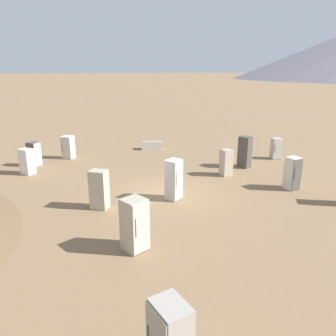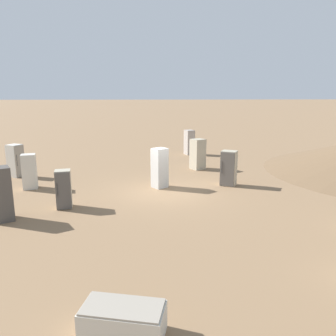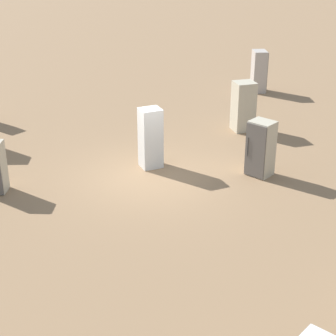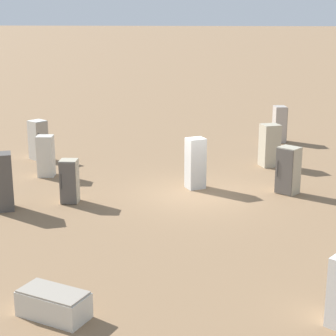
{
  "view_description": "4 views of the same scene",
  "coord_description": "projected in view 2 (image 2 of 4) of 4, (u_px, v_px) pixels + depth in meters",
  "views": [
    {
      "loc": [
        4.79,
        14.36,
        5.93
      ],
      "look_at": [
        -0.52,
        -1.05,
        0.99
      ],
      "focal_mm": 35.0,
      "sensor_mm": 36.0,
      "label": 1
    },
    {
      "loc": [
        -1.95,
        -14.58,
        4.33
      ],
      "look_at": [
        0.23,
        0.69,
        0.97
      ],
      "focal_mm": 35.0,
      "sensor_mm": 36.0,
      "label": 2
    },
    {
      "loc": [
        2.86,
        -15.38,
        7.35
      ],
      "look_at": [
        0.63,
        -0.85,
        0.71
      ],
      "focal_mm": 60.0,
      "sensor_mm": 36.0,
      "label": 3
    },
    {
      "loc": [
        2.21,
        -19.56,
        6.23
      ],
      "look_at": [
        -1.07,
        -0.12,
        0.97
      ],
      "focal_mm": 60.0,
      "sensor_mm": 36.0,
      "label": 4
    }
  ],
  "objects": [
    {
      "name": "discarded_fridge_3",
      "position": [
        2.0,
        194.0,
        11.54
      ],
      "size": [
        0.88,
        0.91,
        1.94
      ],
      "rotation": [
        0.0,
        0.0,
        2.01
      ],
      "color": "#4C4742",
      "rests_on": "ground_plane"
    },
    {
      "name": "discarded_fridge_0",
      "position": [
        64.0,
        189.0,
        12.92
      ],
      "size": [
        0.65,
        0.67,
        1.53
      ],
      "rotation": [
        0.0,
        0.0,
        3.25
      ],
      "color": "#B2A88E",
      "rests_on": "ground_plane"
    },
    {
      "name": "discarded_fridge_11",
      "position": [
        160.0,
        168.0,
        15.82
      ],
      "size": [
        0.87,
        0.86,
        1.93
      ],
      "rotation": [
        0.0,
        0.0,
        0.57
      ],
      "color": "silver",
      "rests_on": "ground_plane"
    },
    {
      "name": "ground_plane",
      "position": [
        165.0,
        191.0,
        15.3
      ],
      "size": [
        1000.0,
        1000.0,
        0.0
      ],
      "primitive_type": "plane",
      "color": "#846647"
    },
    {
      "name": "discarded_fridge_6",
      "position": [
        16.0,
        161.0,
        17.99
      ],
      "size": [
        0.93,
        0.91,
        1.79
      ],
      "rotation": [
        0.0,
        0.0,
        4.17
      ],
      "color": "silver",
      "rests_on": "ground_plane"
    },
    {
      "name": "discarded_fridge_4",
      "position": [
        123.0,
        321.0,
        6.02
      ],
      "size": [
        1.68,
        1.17,
        0.6
      ],
      "rotation": [
        0.0,
        0.0,
        1.27
      ],
      "color": "beige",
      "rests_on": "ground_plane"
    },
    {
      "name": "discarded_fridge_8",
      "position": [
        29.0,
        171.0,
        15.64
      ],
      "size": [
        0.73,
        0.73,
        1.68
      ],
      "rotation": [
        0.0,
        0.0,
        0.17
      ],
      "color": "beige",
      "rests_on": "ground_plane"
    },
    {
      "name": "discarded_fridge_12",
      "position": [
        198.0,
        154.0,
        19.9
      ],
      "size": [
        0.97,
        0.98,
        1.84
      ],
      "rotation": [
        0.0,
        0.0,
        0.45
      ],
      "color": "#B2A88E",
      "rests_on": "ground_plane"
    },
    {
      "name": "discarded_fridge_5",
      "position": [
        229.0,
        168.0,
        16.2
      ],
      "size": [
        0.94,
        0.92,
        1.74
      ],
      "rotation": [
        0.0,
        0.0,
        2.57
      ],
      "color": "#B2A88E",
      "rests_on": "ground_plane"
    },
    {
      "name": "discarded_fridge_10",
      "position": [
        189.0,
        142.0,
        24.95
      ],
      "size": [
        0.76,
        0.87,
        1.87
      ],
      "rotation": [
        0.0,
        0.0,
        4.94
      ],
      "color": "#A89E93",
      "rests_on": "ground_plane"
    }
  ]
}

